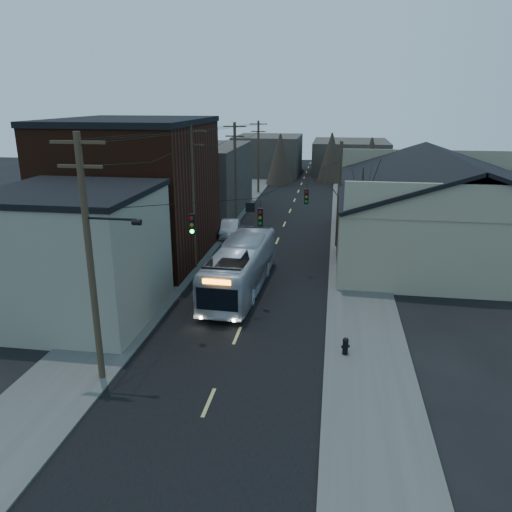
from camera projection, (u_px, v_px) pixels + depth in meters
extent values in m
plane|color=black|center=(195.00, 434.00, 18.13)|extent=(160.00, 160.00, 0.00)
cube|color=black|center=(282.00, 229.00, 46.38)|extent=(9.00, 110.00, 0.02)
cube|color=#474744|center=(214.00, 226.00, 47.32)|extent=(4.00, 110.00, 0.12)
cube|color=#474744|center=(353.00, 232.00, 45.40)|extent=(4.00, 110.00, 0.12)
cube|color=gray|center=(76.00, 257.00, 26.88)|extent=(8.00, 8.00, 7.00)
cube|color=black|center=(135.00, 192.00, 36.93)|extent=(10.00, 12.00, 10.00)
cube|color=#36302B|center=(199.00, 179.00, 52.37)|extent=(9.00, 14.00, 7.00)
cube|color=gray|center=(441.00, 221.00, 38.99)|extent=(16.00, 20.00, 5.00)
cube|color=black|center=(393.00, 171.00, 38.43)|extent=(8.16, 20.60, 2.86)
cube|color=black|center=(503.00, 173.00, 37.25)|extent=(8.16, 20.60, 2.86)
cube|color=#36302B|center=(268.00, 155.00, 79.31)|extent=(10.00, 12.00, 6.00)
cube|color=#36302B|center=(350.00, 156.00, 82.25)|extent=(12.00, 14.00, 5.00)
cone|color=black|center=(360.00, 219.00, 34.91)|extent=(0.40, 0.40, 7.20)
cylinder|color=#382B1E|center=(91.00, 265.00, 20.11)|extent=(0.28, 0.28, 10.50)
cube|color=#382B1E|center=(77.00, 142.00, 18.64)|extent=(2.20, 0.12, 0.12)
cylinder|color=#382B1E|center=(193.00, 200.00, 34.31)|extent=(0.28, 0.28, 10.00)
cube|color=#382B1E|center=(190.00, 131.00, 32.91)|extent=(2.20, 0.12, 0.12)
cylinder|color=#382B1E|center=(235.00, 172.00, 48.50)|extent=(0.28, 0.28, 9.50)
cube|color=#382B1E|center=(235.00, 126.00, 47.19)|extent=(2.20, 0.12, 0.12)
cylinder|color=#382B1E|center=(258.00, 158.00, 62.70)|extent=(0.28, 0.28, 9.00)
cube|color=#382B1E|center=(258.00, 124.00, 61.46)|extent=(2.20, 0.12, 0.12)
cylinder|color=#382B1E|center=(339.00, 196.00, 39.65)|extent=(0.28, 0.28, 8.50)
cube|color=black|center=(192.00, 224.00, 23.69)|extent=(0.28, 0.20, 1.00)
cube|color=black|center=(260.00, 217.00, 27.72)|extent=(0.28, 0.20, 1.00)
cube|color=black|center=(306.00, 196.00, 33.02)|extent=(0.28, 0.20, 1.00)
imported|color=#B7BAC4|center=(240.00, 267.00, 31.26)|extent=(3.06, 11.26, 3.11)
imported|color=#97999E|center=(230.00, 228.00, 43.86)|extent=(1.96, 4.45, 1.42)
cylinder|color=black|center=(345.00, 347.00, 23.50)|extent=(0.27, 0.27, 0.66)
sphere|color=black|center=(346.00, 340.00, 23.39)|extent=(0.29, 0.29, 0.29)
cylinder|color=black|center=(345.00, 346.00, 23.48)|extent=(0.41, 0.26, 0.13)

